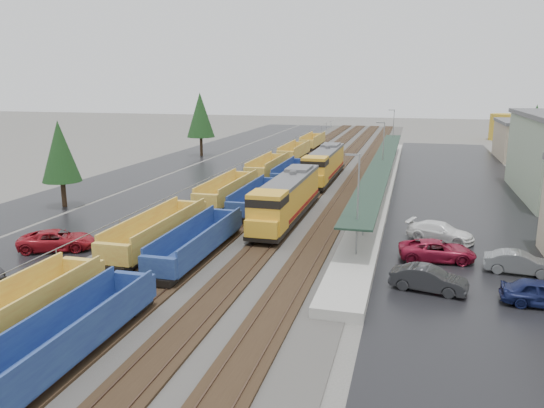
{
  "coord_description": "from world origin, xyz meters",
  "views": [
    {
      "loc": [
        13.02,
        -16.72,
        12.89
      ],
      "look_at": [
        0.96,
        28.5,
        2.0
      ],
      "focal_mm": 35.0,
      "sensor_mm": 36.0,
      "label": 1
    }
  ],
  "objects_px": {
    "parked_car_east_d": "(543,293)",
    "parked_car_east_c": "(440,232)",
    "well_string_blue": "(198,243)",
    "well_string_yellow": "(228,192)",
    "storage_tank": "(503,127)",
    "parked_car_east_a": "(429,279)",
    "parked_car_west_c": "(57,240)",
    "parked_car_east_e": "(520,263)",
    "locomotive_lead": "(287,198)",
    "parked_car_east_b": "(437,251)",
    "locomotive_trail": "(324,165)"
  },
  "relations": [
    {
      "from": "storage_tank",
      "to": "parked_car_east_a",
      "type": "xyz_separation_m",
      "value": [
        -17.66,
        -94.97,
        -2.13
      ]
    },
    {
      "from": "locomotive_lead",
      "to": "parked_car_east_e",
      "type": "relative_size",
      "value": 4.11
    },
    {
      "from": "well_string_yellow",
      "to": "parked_car_east_a",
      "type": "height_order",
      "value": "well_string_yellow"
    },
    {
      "from": "well_string_blue",
      "to": "parked_car_east_d",
      "type": "distance_m",
      "value": 23.07
    },
    {
      "from": "well_string_blue",
      "to": "well_string_yellow",
      "type": "bearing_deg",
      "value": 102.6
    },
    {
      "from": "parked_car_east_c",
      "to": "parked_car_east_e",
      "type": "relative_size",
      "value": 1.17
    },
    {
      "from": "parked_car_east_c",
      "to": "parked_car_east_d",
      "type": "relative_size",
      "value": 1.16
    },
    {
      "from": "parked_car_west_c",
      "to": "parked_car_east_a",
      "type": "bearing_deg",
      "value": -115.81
    },
    {
      "from": "parked_car_east_d",
      "to": "parked_car_east_e",
      "type": "distance_m",
      "value": 5.51
    },
    {
      "from": "parked_car_east_d",
      "to": "parked_car_east_c",
      "type": "bearing_deg",
      "value": 25.71
    },
    {
      "from": "parked_car_east_d",
      "to": "parked_car_east_a",
      "type": "bearing_deg",
      "value": 85.86
    },
    {
      "from": "well_string_yellow",
      "to": "parked_car_east_e",
      "type": "xyz_separation_m",
      "value": [
        26.54,
        -15.37,
        -0.44
      ]
    },
    {
      "from": "well_string_blue",
      "to": "parked_car_east_b",
      "type": "relative_size",
      "value": 14.01
    },
    {
      "from": "storage_tank",
      "to": "parked_car_east_c",
      "type": "height_order",
      "value": "storage_tank"
    },
    {
      "from": "well_string_blue",
      "to": "parked_car_east_e",
      "type": "height_order",
      "value": "well_string_blue"
    },
    {
      "from": "parked_car_east_c",
      "to": "well_string_yellow",
      "type": "bearing_deg",
      "value": 85.9
    },
    {
      "from": "parked_car_east_c",
      "to": "parked_car_west_c",
      "type": "bearing_deg",
      "value": 127.55
    },
    {
      "from": "well_string_yellow",
      "to": "parked_car_east_b",
      "type": "distance_m",
      "value": 25.4
    },
    {
      "from": "well_string_yellow",
      "to": "parked_car_east_a",
      "type": "distance_m",
      "value": 28.74
    },
    {
      "from": "locomotive_lead",
      "to": "locomotive_trail",
      "type": "relative_size",
      "value": 1.0
    },
    {
      "from": "storage_tank",
      "to": "parked_car_east_c",
      "type": "distance_m",
      "value": 85.32
    },
    {
      "from": "parked_car_west_c",
      "to": "parked_car_east_c",
      "type": "height_order",
      "value": "parked_car_west_c"
    },
    {
      "from": "locomotive_lead",
      "to": "parked_car_east_b",
      "type": "relative_size",
      "value": 3.45
    },
    {
      "from": "parked_car_west_c",
      "to": "parked_car_east_e",
      "type": "bearing_deg",
      "value": -107.28
    },
    {
      "from": "parked_car_west_c",
      "to": "well_string_yellow",
      "type": "bearing_deg",
      "value": -44.55
    },
    {
      "from": "parked_car_east_e",
      "to": "parked_car_east_d",
      "type": "bearing_deg",
      "value": -170.58
    },
    {
      "from": "parked_car_east_a",
      "to": "parked_car_east_e",
      "type": "relative_size",
      "value": 1.02
    },
    {
      "from": "well_string_blue",
      "to": "parked_car_west_c",
      "type": "xyz_separation_m",
      "value": [
        -11.35,
        -1.13,
        -0.34
      ]
    },
    {
      "from": "locomotive_trail",
      "to": "well_string_blue",
      "type": "height_order",
      "value": "locomotive_trail"
    },
    {
      "from": "parked_car_east_e",
      "to": "well_string_yellow",
      "type": "bearing_deg",
      "value": 65.84
    },
    {
      "from": "parked_car_west_c",
      "to": "parked_car_east_b",
      "type": "xyz_separation_m",
      "value": [
        28.53,
        5.01,
        -0.03
      ]
    },
    {
      "from": "parked_car_west_c",
      "to": "parked_car_east_c",
      "type": "distance_m",
      "value": 30.68
    },
    {
      "from": "parked_car_east_e",
      "to": "well_string_blue",
      "type": "bearing_deg",
      "value": 102.31
    },
    {
      "from": "parked_car_west_c",
      "to": "parked_car_east_c",
      "type": "bearing_deg",
      "value": -94.15
    },
    {
      "from": "parked_car_west_c",
      "to": "locomotive_lead",
      "type": "bearing_deg",
      "value": -73.71
    },
    {
      "from": "locomotive_lead",
      "to": "parked_car_west_c",
      "type": "bearing_deg",
      "value": -140.28
    },
    {
      "from": "parked_car_east_b",
      "to": "parked_car_east_e",
      "type": "xyz_separation_m",
      "value": [
        5.36,
        -1.36,
        -0.0
      ]
    },
    {
      "from": "well_string_yellow",
      "to": "parked_car_west_c",
      "type": "xyz_separation_m",
      "value": [
        -7.35,
        -19.03,
        -0.41
      ]
    },
    {
      "from": "locomotive_trail",
      "to": "well_string_yellow",
      "type": "bearing_deg",
      "value": -118.51
    },
    {
      "from": "parked_car_west_c",
      "to": "parked_car_east_b",
      "type": "height_order",
      "value": "parked_car_west_c"
    },
    {
      "from": "locomotive_trail",
      "to": "parked_car_west_c",
      "type": "bearing_deg",
      "value": -114.45
    },
    {
      "from": "locomotive_lead",
      "to": "storage_tank",
      "type": "distance_m",
      "value": 86.48
    },
    {
      "from": "storage_tank",
      "to": "parked_car_east_e",
      "type": "height_order",
      "value": "storage_tank"
    },
    {
      "from": "well_string_yellow",
      "to": "parked_car_east_b",
      "type": "relative_size",
      "value": 20.56
    },
    {
      "from": "parked_car_east_a",
      "to": "parked_car_east_d",
      "type": "xyz_separation_m",
      "value": [
        6.42,
        -0.69,
        0.02
      ]
    },
    {
      "from": "well_string_yellow",
      "to": "parked_car_west_c",
      "type": "distance_m",
      "value": 20.4
    },
    {
      "from": "locomotive_trail",
      "to": "parked_car_east_a",
      "type": "bearing_deg",
      "value": -70.36
    },
    {
      "from": "well_string_blue",
      "to": "parked_car_east_b",
      "type": "xyz_separation_m",
      "value": [
        17.18,
        3.88,
        -0.37
      ]
    },
    {
      "from": "parked_car_east_b",
      "to": "parked_car_east_e",
      "type": "relative_size",
      "value": 1.19
    },
    {
      "from": "parked_car_east_d",
      "to": "storage_tank",
      "type": "bearing_deg",
      "value": -4.71
    }
  ]
}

